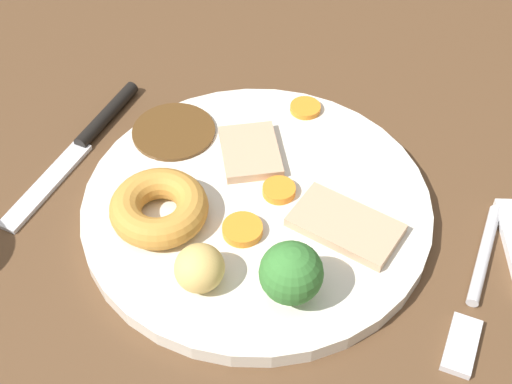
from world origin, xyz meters
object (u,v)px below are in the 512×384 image
meat_slice_under (345,225)px  broccoli_floret (291,274)px  dinner_plate (256,207)px  roast_potato_left (200,268)px  meat_slice_main (250,152)px  fork (476,289)px  knife (86,139)px  carrot_coin_front (305,108)px  carrot_coin_side (279,190)px  carrot_coin_back (239,229)px  yorkshire_pudding (159,208)px

meat_slice_under → broccoli_floret: (2.21, 7.10, 2.26)cm
dinner_plate → roast_potato_left: roast_potato_left is taller
meat_slice_main → fork: bearing=160.6°
dinner_plate → knife: bearing=-10.0°
carrot_coin_front → carrot_coin_side: bearing=94.0°
meat_slice_main → carrot_coin_back: 8.16cm
meat_slice_main → meat_slice_under: 10.61cm
fork → dinner_plate: bearing=-93.1°
meat_slice_main → carrot_coin_back: bearing=102.9°
meat_slice_main → meat_slice_under: (-9.26, 5.18, 0.00)cm
meat_slice_main → yorkshire_pudding: bearing=63.5°
dinner_plate → roast_potato_left: 8.85cm
roast_potato_left → broccoli_floret: (-6.31, -0.79, 1.07)cm
meat_slice_under → yorkshire_pudding: 14.01cm
meat_slice_main → carrot_coin_back: (-1.82, 7.95, -0.05)cm
roast_potato_left → fork: 19.82cm
carrot_coin_side → knife: size_ratio=0.14×
broccoli_floret → meat_slice_under: bearing=-107.3°
carrot_coin_side → roast_potato_left: bearing=74.3°
meat_slice_main → broccoli_floret: 14.34cm
meat_slice_under → carrot_coin_back: (7.44, 2.77, -0.05)cm
carrot_coin_front → broccoli_floret: (-4.27, 19.12, 2.40)cm
yorkshire_pudding → carrot_coin_side: yorkshire_pudding is taller
carrot_coin_front → carrot_coin_back: size_ratio=0.88×
carrot_coin_back → carrot_coin_side: 4.94cm
carrot_coin_back → meat_slice_under: bearing=-159.5°
knife → dinner_plate: bearing=87.0°
roast_potato_left → broccoli_floret: bearing=-172.9°
carrot_coin_back → broccoli_floret: broccoli_floret is taller
knife → meat_slice_main: bearing=103.7°
fork → roast_potato_left: bearing=-67.3°
dinner_plate → broccoli_floret: 9.76cm
meat_slice_under → dinner_plate: bearing=-4.4°
dinner_plate → yorkshire_pudding: bearing=32.3°
fork → knife: knife is taller
yorkshire_pudding → knife: (10.13, -6.90, -2.16)cm
meat_slice_under → carrot_coin_side: bearing=-18.0°
dinner_plate → meat_slice_main: bearing=-66.3°
meat_slice_main → broccoli_floret: bearing=119.9°
yorkshire_pudding → roast_potato_left: (-5.04, 4.46, 0.38)cm
dinner_plate → carrot_coin_front: 11.52cm
fork → meat_slice_main: bearing=-105.3°
meat_slice_under → knife: bearing=-8.3°
dinner_plate → carrot_coin_side: carrot_coin_side is taller
roast_potato_left → knife: bearing=-36.8°
roast_potato_left → fork: (-18.63, -6.24, -2.60)cm
dinner_plate → yorkshire_pudding: (6.33, 3.99, 1.91)cm
dinner_plate → fork: size_ratio=1.78×
fork → knife: 34.19cm
yorkshire_pudding → knife: bearing=-34.3°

